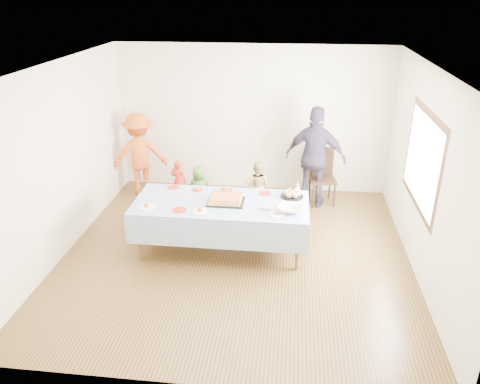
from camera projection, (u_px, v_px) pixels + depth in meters
The scene contains 22 objects.
ground at pixel (236, 254), 6.90m from camera, with size 5.00×5.00×0.00m, color #442B13.
room_walls at pixel (240, 139), 6.17m from camera, with size 5.04×5.04×2.72m.
party_table at pixel (221, 206), 6.72m from camera, with size 2.50×1.10×0.78m.
birthday_cake at pixel (226, 199), 6.68m from camera, with size 0.52×0.40×0.09m.
rolls_tray at pixel (292, 194), 6.85m from camera, with size 0.34×0.34×0.10m.
punch_bowl at pixel (290, 209), 6.41m from camera, with size 0.33×0.33×0.08m, color silver.
party_hat at pixel (297, 187), 6.96m from camera, with size 0.11×0.11×0.19m, color silver.
fork_pile at pixel (266, 207), 6.47m from camera, with size 0.24×0.18×0.07m, color white, non-canonical shape.
plate_red_far_a at pixel (173, 187), 7.18m from camera, with size 0.17×0.17×0.01m, color #B71F0D.
plate_red_far_b at pixel (197, 190), 7.09m from camera, with size 0.16×0.16×0.01m, color #B71F0D.
plate_red_far_c at pixel (226, 190), 7.07m from camera, with size 0.20×0.20×0.01m, color #B71F0D.
plate_red_far_d at pixel (265, 193), 6.97m from camera, with size 0.18×0.18×0.01m, color #B71F0D.
plate_red_near at pixel (179, 210), 6.45m from camera, with size 0.19×0.19×0.01m, color #B71F0D.
plate_white_left at pixel (147, 207), 6.54m from camera, with size 0.23×0.23×0.01m, color white.
plate_white_mid at pixel (200, 211), 6.41m from camera, with size 0.22×0.22×0.01m, color white.
plate_white_right at pixel (277, 215), 6.33m from camera, with size 0.21×0.21×0.01m, color white.
dining_chair at pixel (322, 173), 8.34m from camera, with size 0.50×0.50×1.00m.
toddler_left at pixel (179, 181), 8.43m from camera, with size 0.29×0.19×0.78m, color red.
toddler_mid at pixel (199, 190), 7.92m from camera, with size 0.43×0.28×0.88m, color #3C6A23.
toddler_right at pixel (257, 186), 8.09m from camera, with size 0.43×0.34×0.89m, color tan.
adult_left at pixel (140, 154), 8.61m from camera, with size 0.99×0.57×1.54m, color #C65218.
adult_right at pixel (315, 158), 8.06m from camera, with size 1.05×0.44×1.79m, color #342C3D.
Camera 1 is at (0.74, -5.88, 3.65)m, focal length 35.00 mm.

